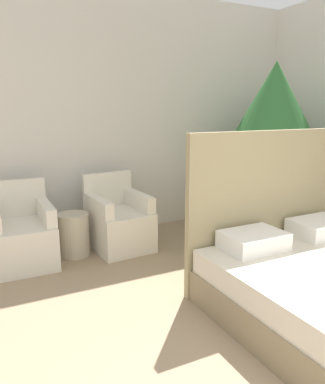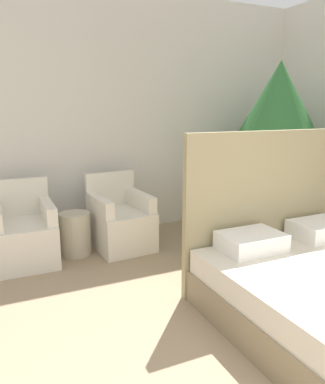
{
  "view_description": "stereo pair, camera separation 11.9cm",
  "coord_description": "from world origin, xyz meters",
  "px_view_note": "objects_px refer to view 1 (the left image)",
  "views": [
    {
      "loc": [
        -1.55,
        -0.2,
        1.55
      ],
      "look_at": [
        0.01,
        2.92,
        0.76
      ],
      "focal_mm": 35.0,
      "sensor_mm": 36.0,
      "label": 1
    },
    {
      "loc": [
        -1.45,
        -0.25,
        1.55
      ],
      "look_at": [
        0.01,
        2.92,
        0.76
      ],
      "focal_mm": 35.0,
      "sensor_mm": 36.0,
      "label": 2
    }
  ],
  "objects_px": {
    "side_table": "(74,235)",
    "potted_palm": "(273,119)",
    "armchair_near_window_left": "(23,238)",
    "armchair_near_window_right": "(119,224)"
  },
  "relations": [
    {
      "from": "armchair_near_window_left",
      "to": "potted_palm",
      "type": "relative_size",
      "value": 0.39
    },
    {
      "from": "side_table",
      "to": "potted_palm",
      "type": "bearing_deg",
      "value": -6.88
    },
    {
      "from": "side_table",
      "to": "armchair_near_window_left",
      "type": "bearing_deg",
      "value": -179.63
    },
    {
      "from": "armchair_near_window_right",
      "to": "potted_palm",
      "type": "height_order",
      "value": "potted_palm"
    },
    {
      "from": "armchair_near_window_right",
      "to": "potted_palm",
      "type": "distance_m",
      "value": 2.23
    },
    {
      "from": "potted_palm",
      "to": "side_table",
      "type": "height_order",
      "value": "potted_palm"
    },
    {
      "from": "potted_palm",
      "to": "side_table",
      "type": "distance_m",
      "value": 2.7
    },
    {
      "from": "armchair_near_window_right",
      "to": "potted_palm",
      "type": "relative_size",
      "value": 0.39
    },
    {
      "from": "potted_palm",
      "to": "side_table",
      "type": "xyz_separation_m",
      "value": [
        -2.41,
        0.29,
        -1.19
      ]
    },
    {
      "from": "armchair_near_window_left",
      "to": "side_table",
      "type": "distance_m",
      "value": 0.51
    }
  ]
}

